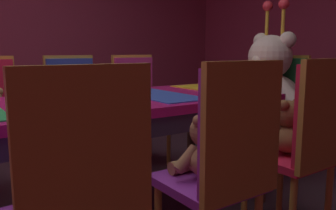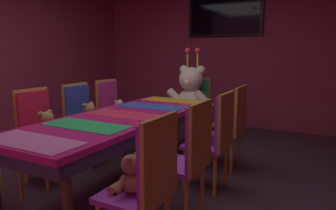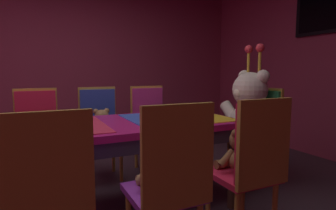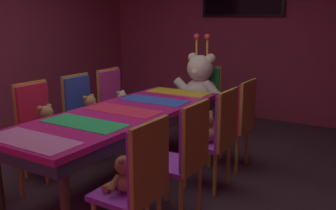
% 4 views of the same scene
% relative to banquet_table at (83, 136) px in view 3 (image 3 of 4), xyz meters
% --- Properties ---
extents(wall_left, '(0.12, 6.40, 2.80)m').
position_rel_banquet_table_xyz_m(wall_left, '(-2.60, -0.00, 0.74)').
color(wall_left, '#99334C').
rests_on(wall_left, ground_plane).
extents(banquet_table, '(0.90, 2.55, 0.75)m').
position_rel_banquet_table_xyz_m(banquet_table, '(0.00, 0.00, 0.00)').
color(banquet_table, '#C61E72').
rests_on(banquet_table, ground_plane).
extents(chair_left_1, '(0.42, 0.41, 0.98)m').
position_rel_banquet_table_xyz_m(chair_left_1, '(-0.89, -0.32, -0.06)').
color(chair_left_1, red).
rests_on(chair_left_1, ground_plane).
extents(teddy_left_1, '(0.25, 0.33, 0.31)m').
position_rel_banquet_table_xyz_m(teddy_left_1, '(-0.74, -0.32, -0.06)').
color(teddy_left_1, '#9E7247').
rests_on(teddy_left_1, chair_left_1).
extents(chair_left_2, '(0.42, 0.41, 0.98)m').
position_rel_banquet_table_xyz_m(chair_left_2, '(-0.87, 0.30, -0.06)').
color(chair_left_2, '#2D47B2').
rests_on(chair_left_2, ground_plane).
extents(teddy_left_2, '(0.25, 0.32, 0.31)m').
position_rel_banquet_table_xyz_m(teddy_left_2, '(-0.73, 0.30, -0.07)').
color(teddy_left_2, '#9E7247').
rests_on(teddy_left_2, chair_left_2).
extents(chair_left_3, '(0.42, 0.41, 0.98)m').
position_rel_banquet_table_xyz_m(chair_left_3, '(-0.88, 0.90, -0.06)').
color(chair_left_3, '#CC338C').
rests_on(chair_left_3, ground_plane).
extents(teddy_left_3, '(0.21, 0.27, 0.26)m').
position_rel_banquet_table_xyz_m(teddy_left_3, '(-0.74, 0.90, -0.09)').
color(teddy_left_3, beige).
rests_on(teddy_left_3, chair_left_3).
extents(chair_right_1, '(0.42, 0.41, 0.98)m').
position_rel_banquet_table_xyz_m(chair_right_1, '(0.88, -0.30, -0.06)').
color(chair_right_1, purple).
rests_on(chair_right_1, ground_plane).
extents(chair_right_2, '(0.42, 0.41, 0.98)m').
position_rel_banquet_table_xyz_m(chair_right_2, '(0.88, 0.33, -0.06)').
color(chair_right_2, purple).
rests_on(chair_right_2, ground_plane).
extents(teddy_right_2, '(0.24, 0.31, 0.29)m').
position_rel_banquet_table_xyz_m(teddy_right_2, '(0.74, 0.33, -0.07)').
color(teddy_right_2, '#9E7247').
rests_on(teddy_right_2, chair_right_2).
extents(chair_right_3, '(0.42, 0.41, 0.98)m').
position_rel_banquet_table_xyz_m(chair_right_3, '(0.86, 0.94, -0.06)').
color(chair_right_3, red).
rests_on(chair_right_3, ground_plane).
extents(teddy_right_3, '(0.25, 0.32, 0.31)m').
position_rel_banquet_table_xyz_m(teddy_right_3, '(0.71, 0.94, -0.07)').
color(teddy_right_3, brown).
rests_on(teddy_right_3, chair_right_3).
extents(throne_chair, '(0.41, 0.42, 0.98)m').
position_rel_banquet_table_xyz_m(throne_chair, '(0.00, 1.82, -0.06)').
color(throne_chair, '#268C4C').
rests_on(throne_chair, ground_plane).
extents(king_teddy_bear, '(0.75, 0.58, 0.97)m').
position_rel_banquet_table_xyz_m(king_teddy_bear, '(-0.00, 1.64, 0.11)').
color(king_teddy_bear, silver).
rests_on(king_teddy_bear, throne_chair).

